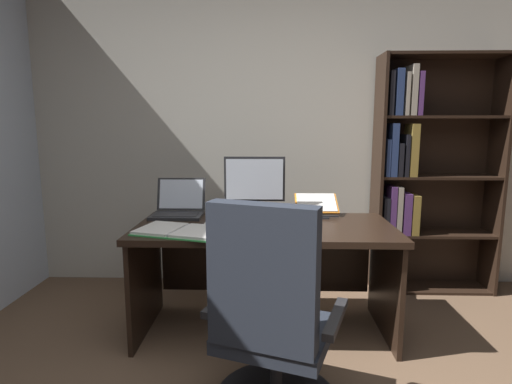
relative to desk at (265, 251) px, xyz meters
name	(u,v)px	position (x,y,z in m)	size (l,w,h in m)	color
wall_back	(283,125)	(0.15, 0.91, 0.83)	(4.85, 0.12, 2.74)	beige
desk	(265,251)	(0.00, 0.00, 0.00)	(1.66, 0.77, 0.73)	black
bookshelf	(420,177)	(1.26, 0.69, 0.42)	(0.98, 0.31, 1.92)	black
office_chair	(271,330)	(0.03, -0.91, -0.09)	(0.70, 0.62, 1.05)	#232326
monitor	(255,187)	(-0.07, 0.18, 0.41)	(0.43, 0.16, 0.42)	#232326
laptop	(178,208)	(-0.62, 0.19, 0.25)	(0.35, 0.33, 0.25)	#232326
keyboard	(252,229)	(-0.07, -0.23, 0.21)	(0.42, 0.15, 0.02)	#232326
computer_mouse	(302,228)	(0.23, -0.23, 0.22)	(0.06, 0.10, 0.04)	#232326
reading_stand_with_book	(317,205)	(0.37, 0.24, 0.27)	(0.30, 0.27, 0.14)	#232326
open_binder	(179,231)	(-0.51, -0.28, 0.21)	(0.57, 0.43, 0.02)	green
notepad	(216,224)	(-0.32, -0.07, 0.20)	(0.15, 0.21, 0.01)	silver
pen	(219,222)	(-0.30, -0.07, 0.21)	(0.01, 0.01, 0.14)	navy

